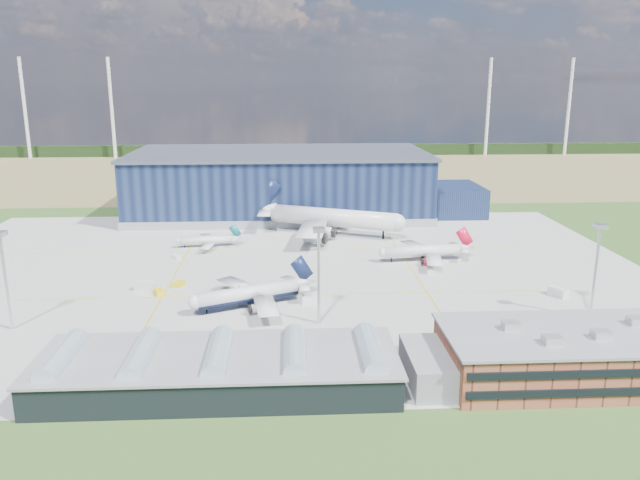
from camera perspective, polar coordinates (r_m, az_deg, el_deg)
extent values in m
plane|color=#2E4C1C|center=(174.84, -3.90, -3.96)|extent=(600.00, 600.00, 0.00)
cube|color=gray|center=(184.34, -3.86, -2.97)|extent=(220.00, 160.00, 0.06)
cube|color=#D6BC0B|center=(165.36, -3.95, -5.03)|extent=(180.00, 0.40, 0.02)
cube|color=#D6BC0B|center=(208.31, -3.78, -0.89)|extent=(180.00, 0.40, 0.02)
cube|color=#D6BC0B|center=(187.24, -13.10, -3.03)|extent=(0.40, 120.00, 0.02)
cube|color=#D6BC0B|center=(187.97, 8.43, -2.73)|extent=(0.40, 120.00, 0.02)
cube|color=olive|center=(389.78, -3.49, 6.34)|extent=(600.00, 220.00, 0.01)
cube|color=black|center=(468.65, -3.44, 8.22)|extent=(600.00, 8.00, 8.00)
cylinder|color=silver|center=(491.62, -25.39, 10.80)|extent=(2.40, 2.40, 70.00)
cylinder|color=silver|center=(472.57, -18.51, 11.34)|extent=(2.40, 2.40, 70.00)
cylinder|color=silver|center=(479.34, 15.12, 11.61)|extent=(2.40, 2.40, 70.00)
cylinder|color=silver|center=(501.00, 21.79, 11.20)|extent=(2.40, 2.40, 70.00)
cube|color=#101935|center=(264.33, -3.69, 5.17)|extent=(120.00, 60.00, 25.00)
cube|color=gray|center=(266.31, -3.65, 2.86)|extent=(121.00, 61.00, 3.20)
cube|color=#454A58|center=(262.53, -3.73, 7.97)|extent=(122.00, 62.00, 1.20)
cube|color=#101935|center=(269.50, 11.85, 3.67)|extent=(24.00, 30.00, 12.00)
cube|color=brown|center=(128.38, 21.44, -9.88)|extent=(45.00, 22.00, 9.00)
cube|color=slate|center=(126.59, 21.64, -7.93)|extent=(46.00, 23.00, 0.50)
cube|color=black|center=(119.96, 23.59, -12.66)|extent=(44.00, 0.40, 1.40)
cube|color=black|center=(118.48, 23.76, -11.14)|extent=(44.00, 0.40, 1.40)
cube|color=black|center=(138.32, 19.50, -8.59)|extent=(44.00, 0.40, 1.40)
cube|color=black|center=(137.03, 19.62, -7.24)|extent=(44.00, 0.40, 1.40)
cube|color=beige|center=(124.22, 17.07, -7.51)|extent=(3.20, 2.60, 1.60)
cube|color=beige|center=(125.94, 24.33, -7.89)|extent=(3.20, 2.60, 1.60)
cube|color=beige|center=(135.54, 26.97, -6.63)|extent=(3.20, 2.60, 1.60)
cube|color=beige|center=(120.06, 20.47, -8.58)|extent=(3.20, 2.60, 1.60)
cube|color=black|center=(118.78, -9.24, -11.83)|extent=(65.00, 22.00, 6.00)
cube|color=slate|center=(117.41, -9.31, -10.43)|extent=(66.00, 23.00, 0.50)
cube|color=slate|center=(121.10, 10.32, -11.34)|extent=(10.00, 18.00, 6.00)
cylinder|color=#96ACBA|center=(123.61, -22.52, -9.98)|extent=(4.40, 18.00, 4.40)
cylinder|color=#96ACBA|center=(119.69, -16.09, -10.22)|extent=(4.40, 18.00, 4.40)
cylinder|color=#96ACBA|center=(117.32, -9.31, -10.34)|extent=(4.40, 18.00, 4.40)
cylinder|color=#96ACBA|center=(116.60, -2.34, -10.31)|extent=(4.40, 18.00, 4.40)
cylinder|color=#96ACBA|center=(117.55, 4.60, -10.13)|extent=(4.40, 18.00, 4.40)
cylinder|color=silver|center=(156.17, -26.77, -3.58)|extent=(0.70, 0.70, 22.00)
cube|color=silver|center=(153.30, -27.25, 0.52)|extent=(2.60, 2.60, 1.00)
cylinder|color=silver|center=(143.04, -0.12, -3.53)|extent=(0.70, 0.70, 22.00)
cube|color=silver|center=(139.91, -0.12, 0.95)|extent=(2.60, 2.60, 1.00)
cylinder|color=silver|center=(159.96, 23.86, -2.85)|extent=(0.70, 0.70, 22.00)
cube|color=silver|center=(157.16, 24.28, 1.16)|extent=(2.60, 2.60, 1.00)
cube|color=yellow|center=(170.51, -14.51, -4.64)|extent=(3.46, 4.04, 1.44)
cube|color=yellow|center=(175.82, -12.79, -3.94)|extent=(3.15, 3.90, 1.47)
cube|color=silver|center=(174.27, -15.64, -4.10)|extent=(6.44, 4.38, 2.58)
cube|color=silver|center=(185.60, 10.09, -2.83)|extent=(2.58, 3.48, 1.39)
cube|color=silver|center=(175.17, 20.93, -4.48)|extent=(4.47, 5.71, 2.38)
cube|color=yellow|center=(234.92, 1.25, 1.08)|extent=(2.69, 3.55, 1.38)
cube|color=silver|center=(202.25, -13.04, -1.53)|extent=(3.77, 3.65, 1.37)
cube|color=silver|center=(159.16, -0.98, -5.37)|extent=(5.41, 3.92, 2.35)
cube|color=silver|center=(161.94, -7.05, -4.99)|extent=(2.87, 5.13, 3.10)
imported|color=#99999E|center=(151.97, 11.63, -6.89)|extent=(3.90, 2.47, 1.24)
imported|color=#99999E|center=(130.04, -0.16, -10.35)|extent=(4.00, 1.92, 1.26)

